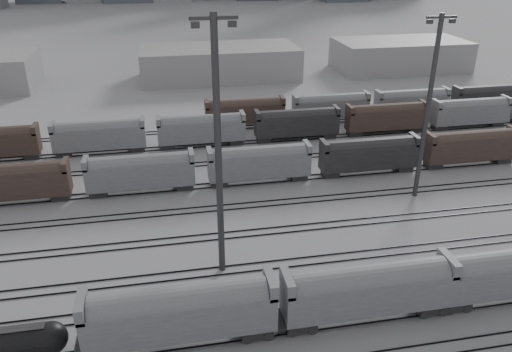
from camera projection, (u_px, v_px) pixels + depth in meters
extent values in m
plane|color=#A8A8AC|center=(241.00, 343.00, 44.37)|extent=(900.00, 900.00, 0.00)
cube|color=black|center=(240.00, 340.00, 44.58)|extent=(220.00, 0.07, 0.16)
cube|color=black|center=(238.00, 329.00, 45.86)|extent=(220.00, 0.07, 0.16)
cube|color=black|center=(232.00, 304.00, 49.02)|extent=(220.00, 0.07, 0.16)
cube|color=black|center=(230.00, 295.00, 50.30)|extent=(220.00, 0.07, 0.16)
cube|color=black|center=(225.00, 274.00, 53.46)|extent=(220.00, 0.07, 0.16)
cube|color=black|center=(224.00, 266.00, 54.74)|extent=(220.00, 0.07, 0.16)
cube|color=black|center=(218.00, 239.00, 59.68)|extent=(220.00, 0.07, 0.16)
cube|color=black|center=(216.00, 233.00, 60.95)|extent=(220.00, 0.07, 0.16)
cube|color=black|center=(211.00, 211.00, 65.89)|extent=(220.00, 0.07, 0.16)
cube|color=black|center=(210.00, 206.00, 67.17)|extent=(220.00, 0.07, 0.16)
cube|color=black|center=(206.00, 188.00, 72.11)|extent=(220.00, 0.07, 0.16)
cube|color=black|center=(205.00, 184.00, 73.39)|extent=(220.00, 0.07, 0.16)
cube|color=black|center=(201.00, 166.00, 79.21)|extent=(220.00, 0.07, 0.16)
cube|color=black|center=(200.00, 162.00, 80.49)|extent=(220.00, 0.07, 0.16)
cube|color=black|center=(197.00, 147.00, 86.32)|extent=(220.00, 0.07, 0.16)
cube|color=black|center=(196.00, 144.00, 87.59)|extent=(220.00, 0.07, 0.16)
cube|color=black|center=(193.00, 132.00, 93.42)|extent=(220.00, 0.07, 0.16)
cube|color=black|center=(193.00, 129.00, 94.70)|extent=(220.00, 0.07, 0.16)
sphere|color=black|center=(51.00, 338.00, 41.47)|extent=(2.77, 2.77, 2.77)
cube|color=black|center=(106.00, 348.00, 43.00)|extent=(2.86, 2.31, 0.77)
cube|color=black|center=(256.00, 328.00, 45.26)|extent=(2.86, 2.31, 0.77)
cube|color=gray|center=(181.00, 315.00, 43.03)|extent=(16.52, 3.30, 3.52)
cylinder|color=gray|center=(180.00, 303.00, 42.46)|extent=(14.98, 3.19, 3.19)
cube|color=gray|center=(81.00, 306.00, 40.73)|extent=(0.77, 3.30, 1.54)
cube|color=gray|center=(271.00, 284.00, 43.44)|extent=(0.77, 3.30, 1.54)
cone|color=black|center=(182.00, 334.00, 43.94)|extent=(2.64, 2.64, 0.99)
cube|color=black|center=(300.00, 322.00, 45.97)|extent=(2.79, 2.26, 0.75)
cube|color=black|center=(428.00, 305.00, 48.17)|extent=(2.79, 2.26, 0.75)
cube|color=gray|center=(368.00, 292.00, 45.99)|extent=(16.11, 3.22, 3.44)
cylinder|color=gray|center=(370.00, 281.00, 45.44)|extent=(14.61, 3.11, 3.11)
cube|color=gray|center=(287.00, 283.00, 43.75)|extent=(0.75, 3.22, 1.50)
cube|color=gray|center=(449.00, 263.00, 46.39)|extent=(0.75, 3.22, 1.50)
cone|color=black|center=(366.00, 310.00, 46.88)|extent=(2.58, 2.58, 0.97)
cube|color=black|center=(453.00, 302.00, 48.63)|extent=(2.71, 2.19, 0.73)
cube|color=gray|center=(449.00, 265.00, 46.48)|extent=(0.73, 3.12, 1.46)
cone|color=black|center=(512.00, 291.00, 49.51)|extent=(2.50, 2.50, 0.94)
cylinder|color=#39393C|center=(218.00, 155.00, 48.68)|extent=(0.69, 0.69, 26.94)
cube|color=#39393C|center=(214.00, 18.00, 43.16)|extent=(4.31, 0.32, 0.32)
cube|color=#39393C|center=(195.00, 25.00, 43.11)|extent=(0.75, 0.54, 0.54)
cube|color=#39393C|center=(232.00, 24.00, 43.67)|extent=(0.75, 0.54, 0.54)
cylinder|color=#39393C|center=(427.00, 111.00, 64.90)|extent=(0.63, 0.63, 24.66)
cube|color=#39393C|center=(442.00, 17.00, 59.84)|extent=(3.95, 0.30, 0.30)
cube|color=#39393C|center=(430.00, 22.00, 59.80)|extent=(0.69, 0.49, 0.49)
cube|color=#39393C|center=(452.00, 21.00, 60.31)|extent=(0.69, 0.49, 0.49)
cube|color=#49352E|center=(12.00, 184.00, 67.15)|extent=(15.00, 3.00, 5.60)
cube|color=gray|center=(141.00, 174.00, 70.05)|extent=(15.00, 3.00, 5.60)
cube|color=gray|center=(259.00, 165.00, 72.95)|extent=(15.00, 3.00, 5.60)
cube|color=black|center=(369.00, 156.00, 75.85)|extent=(15.00, 3.00, 5.60)
cube|color=#49352E|center=(470.00, 148.00, 78.75)|extent=(15.00, 3.00, 5.60)
cube|color=gray|center=(100.00, 137.00, 83.07)|extent=(15.00, 3.00, 5.60)
cube|color=gray|center=(201.00, 131.00, 85.97)|extent=(15.00, 3.00, 5.60)
cube|color=black|center=(297.00, 125.00, 88.86)|extent=(15.00, 3.00, 5.60)
cube|color=#49352E|center=(386.00, 119.00, 91.76)|extent=(15.00, 3.00, 5.60)
cube|color=gray|center=(470.00, 113.00, 94.66)|extent=(15.00, 3.00, 5.60)
cube|color=#49352E|center=(245.00, 113.00, 94.60)|extent=(15.00, 3.00, 5.60)
cube|color=gray|center=(331.00, 108.00, 97.50)|extent=(15.00, 3.00, 5.60)
cube|color=gray|center=(411.00, 103.00, 100.40)|extent=(15.00, 3.00, 5.60)
cube|color=black|center=(487.00, 99.00, 103.30)|extent=(15.00, 3.00, 5.60)
cube|color=gray|center=(219.00, 63.00, 128.72)|extent=(40.00, 18.00, 8.00)
cube|color=gray|center=(400.00, 55.00, 137.25)|extent=(35.00, 18.00, 8.00)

